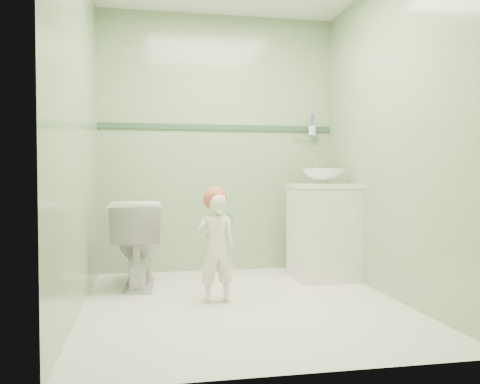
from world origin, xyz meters
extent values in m
plane|color=white|center=(0.00, 0.00, 0.00)|extent=(2.50, 2.50, 0.00)
cube|color=#89AF7C|center=(0.00, 1.25, 1.20)|extent=(2.20, 0.04, 2.40)
cube|color=#89AF7C|center=(0.00, -1.25, 1.20)|extent=(2.20, 0.04, 2.40)
cube|color=#89AF7C|center=(-1.10, 0.00, 1.20)|extent=(0.04, 2.50, 2.40)
cube|color=#89AF7C|center=(1.10, 0.00, 1.20)|extent=(0.04, 2.50, 2.40)
cube|color=#35543D|center=(0.00, 1.24, 1.35)|extent=(2.20, 0.02, 0.05)
cube|color=silver|center=(0.84, 0.70, 0.40)|extent=(0.52, 0.50, 0.80)
cube|color=white|center=(0.84, 0.70, 0.81)|extent=(0.54, 0.52, 0.04)
imported|color=white|center=(0.84, 0.70, 0.89)|extent=(0.37, 0.37, 0.13)
cylinder|color=silver|center=(0.84, 0.90, 0.95)|extent=(0.03, 0.03, 0.18)
cylinder|color=silver|center=(0.84, 0.85, 1.03)|extent=(0.02, 0.12, 0.02)
cylinder|color=silver|center=(0.84, 1.20, 1.28)|extent=(0.26, 0.02, 0.02)
cylinder|color=silver|center=(0.90, 1.18, 1.33)|extent=(0.07, 0.07, 0.09)
cylinder|color=purple|center=(0.90, 1.17, 1.40)|extent=(0.01, 0.01, 0.17)
cylinder|color=blue|center=(0.89, 1.17, 1.40)|extent=(0.01, 0.01, 0.17)
cylinder|color=red|center=(0.91, 1.19, 1.40)|extent=(0.01, 0.01, 0.17)
imported|color=white|center=(-0.74, 0.68, 0.35)|extent=(0.43, 0.71, 0.71)
imported|color=white|center=(-0.19, 0.09, 0.39)|extent=(0.29, 0.20, 0.77)
sphere|color=#C0593D|center=(-0.19, 0.11, 0.74)|extent=(0.17, 0.17, 0.17)
cylinder|color=#199077|center=(-0.10, -0.04, 0.61)|extent=(0.07, 0.13, 0.06)
cube|color=white|center=(-0.16, 0.01, 0.65)|extent=(0.03, 0.03, 0.02)
camera|label=1|loc=(-0.66, -3.37, 0.91)|focal=37.05mm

